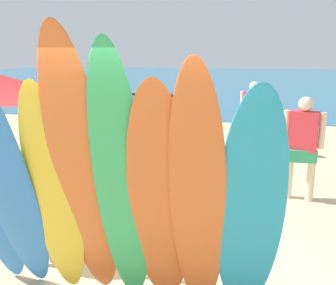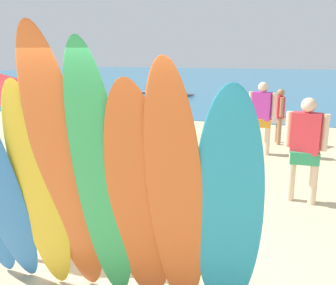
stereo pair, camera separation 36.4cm
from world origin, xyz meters
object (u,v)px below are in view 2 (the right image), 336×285
Objects in this scene: beachgoer_near_rack at (280,112)px; beachgoer_midbeach at (305,143)px; surfboard_orange_3 at (65,177)px; beach_chair_red at (37,150)px; surfboard_orange_5 at (140,206)px; surfboard_yellow_2 at (39,195)px; surfboard_teal_7 at (228,217)px; surfboard_orange_6 at (176,204)px; surfboard_rack at (115,225)px; distant_boat at (166,93)px; beachgoer_strolling at (262,113)px; surfboard_green_4 at (102,188)px; beachgoer_by_water at (88,125)px.

beachgoer_midbeach is at bearing 175.78° from beachgoer_near_rack.
surfboard_orange_3 is 3.38× the size of beach_chair_red.
surfboard_orange_5 is at bearing 77.72° from beachgoer_midbeach.
surfboard_teal_7 is (1.80, -0.04, 0.01)m from surfboard_yellow_2.
beachgoer_near_rack is (0.99, 7.58, -0.38)m from surfboard_orange_6.
surfboard_rack is at bearing 156.24° from beachgoer_near_rack.
surfboard_orange_3 is (0.32, -0.05, 0.22)m from surfboard_yellow_2.
surfboard_orange_3 is at bearing -77.45° from distant_boat.
beachgoer_midbeach is at bearing -58.60° from beachgoer_strolling.
surfboard_green_4 is 1.81× the size of beachgoer_near_rack.
beachgoer_by_water is at bearing 120.99° from surfboard_rack.
beach_chair_red is at bearing 134.72° from surfboard_rack.
surfboard_yellow_2 is 1.33× the size of beachgoer_midbeach.
beachgoer_by_water is 13.77m from distant_boat.
beachgoer_strolling is 3.01m from beachgoer_midbeach.
surfboard_green_4 is at bearing -10.62° from surfboard_yellow_2.
surfboard_orange_5 is 0.66× the size of distant_boat.
surfboard_rack is at bearing 126.44° from surfboard_orange_5.
surfboard_rack is 1.28m from surfboard_orange_6.
beachgoer_midbeach is 1.00× the size of beachgoer_by_water.
beachgoer_midbeach is at bearing 47.00° from surfboard_yellow_2.
surfboard_rack is at bearing -87.37° from beachgoer_strolling.
surfboard_orange_3 reaches higher than surfboard_orange_6.
surfboard_yellow_2 is 1.57× the size of beachgoer_near_rack.
distant_boat is at bearing -52.35° from beachgoer_midbeach.
surfboard_teal_7 is at bearing -74.39° from beachgoer_strolling.
surfboard_yellow_2 is at bearing 113.38° from beachgoer_by_water.
surfboard_yellow_2 is 2.80× the size of beach_chair_red.
surfboard_orange_5 is at bearing -50.07° from surfboard_rack.
beachgoer_midbeach is at bearing 51.54° from surfboard_rack.
beachgoer_by_water is at bearing 115.93° from surfboard_green_4.
surfboard_yellow_2 is at bearing -90.36° from beachgoer_strolling.
surfboard_orange_6 is at bearing -13.12° from surfboard_orange_5.
beachgoer_strolling is (0.55, 6.35, -0.22)m from surfboard_orange_6.
surfboard_rack is 4.42m from beach_chair_red.
surfboard_green_4 reaches higher than surfboard_orange_5.
beachgoer_midbeach reaches higher than beachgoer_strolling.
surfboard_green_4 reaches higher than beach_chair_red.
surfboard_rack is 7.14m from beachgoer_near_rack.
surfboard_orange_3 is 1.10× the size of surfboard_orange_6.
surfboard_orange_6 is (0.87, -0.69, 0.64)m from surfboard_rack.
surfboard_orange_5 reaches higher than beach_chair_red.
surfboard_orange_3 is 17.95m from distant_boat.
beachgoer_strolling is 1.32m from beachgoer_near_rack.
surfboard_yellow_2 is (-0.50, -0.60, 0.54)m from surfboard_rack.
beachgoer_strolling is (1.59, 6.31, -0.35)m from surfboard_orange_3.
surfboard_rack is 3.81m from beachgoer_by_water.
surfboard_orange_3 is 0.37m from surfboard_green_4.
beachgoer_strolling is 1.00× the size of beachgoer_by_water.
surfboard_orange_6 is 1.09× the size of surfboard_teal_7.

